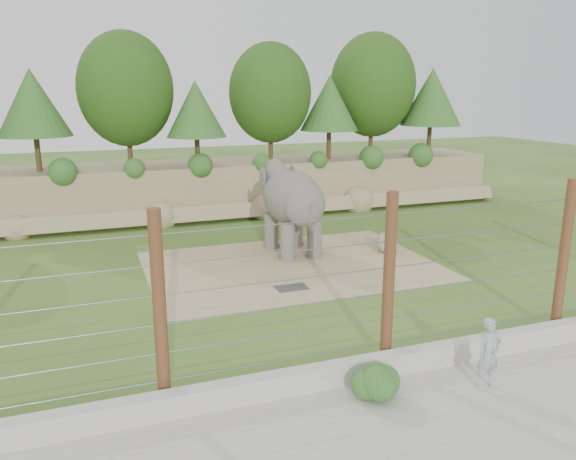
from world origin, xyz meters
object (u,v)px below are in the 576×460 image
object	(u,v)px
barrier_fence	(389,280)
zookeeper	(489,353)
elephant	(292,210)
stone_ball	(387,242)

from	to	relation	value
barrier_fence	zookeeper	bearing A→B (deg)	-49.71
elephant	stone_ball	distance (m)	3.80
barrier_fence	zookeeper	size ratio (longest dim) A/B	13.08
stone_ball	barrier_fence	size ratio (longest dim) A/B	0.04
barrier_fence	stone_ball	bearing A→B (deg)	60.11
elephant	barrier_fence	bearing A→B (deg)	-98.44
elephant	stone_ball	bearing A→B (deg)	-22.72
elephant	zookeeper	bearing A→B (deg)	-89.69
elephant	stone_ball	size ratio (longest dim) A/B	5.07
stone_ball	barrier_fence	bearing A→B (deg)	-119.89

